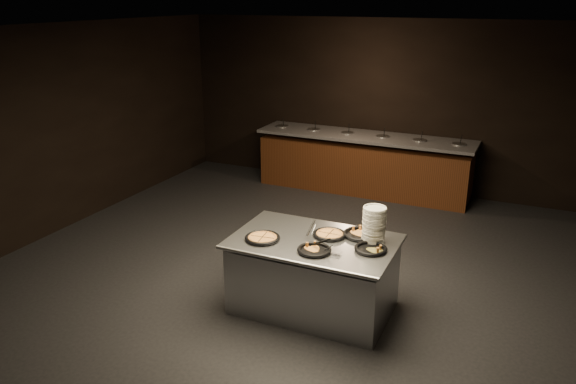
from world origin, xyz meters
name	(u,v)px	position (x,y,z in m)	size (l,w,h in m)	color
room	(271,164)	(0.00, 0.00, 1.45)	(7.02, 8.02, 2.92)	black
salad_bar	(363,167)	(0.00, 3.56, 0.44)	(3.70, 0.83, 1.18)	#532813
serving_counter	(313,276)	(0.69, -0.40, 0.39)	(1.72, 1.11, 0.82)	#B6B9BE
plate_stack	(374,225)	(1.27, -0.18, 1.01)	(0.24, 0.24, 0.37)	silver
pan_veggie_whole	(262,238)	(0.20, -0.63, 0.84)	(0.37, 0.37, 0.04)	black
pan_cheese_whole	(330,234)	(0.81, -0.24, 0.84)	(0.35, 0.35, 0.04)	black
pan_cheese_slices_a	(361,234)	(1.11, -0.10, 0.84)	(0.38, 0.38, 0.04)	black
pan_cheese_slices_b	(314,250)	(0.80, -0.67, 0.84)	(0.35, 0.35, 0.04)	black
pan_veggie_slices	(371,249)	(1.31, -0.41, 0.84)	(0.33, 0.33, 0.04)	black
server_left	(313,228)	(0.63, -0.29, 0.89)	(0.09, 0.31, 0.15)	#B6B9BE
server_right	(326,245)	(0.91, -0.62, 0.89)	(0.31, 0.09, 0.15)	#B6B9BE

